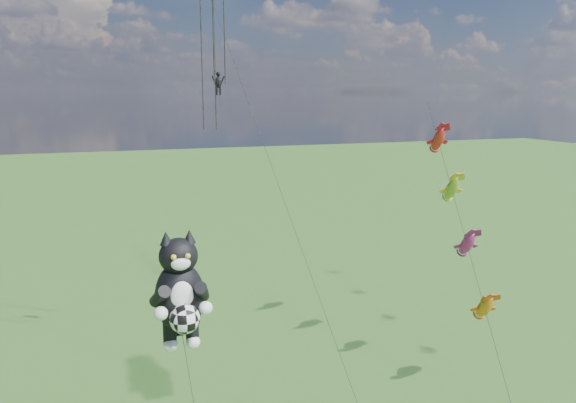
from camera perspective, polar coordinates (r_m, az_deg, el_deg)
name	(u,v)px	position (r m, az deg, el deg)	size (l,w,h in m)	color
cat_kite_rig	(180,291)	(26.82, -10.90, -8.93)	(2.65, 4.24, 10.78)	brown
fish_windsock_rig	(459,217)	(37.75, 17.01, -1.47)	(3.88, 15.54, 16.25)	brown
parafoil_rig	(220,61)	(36.55, -6.91, 14.00)	(5.14, 17.00, 24.54)	brown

